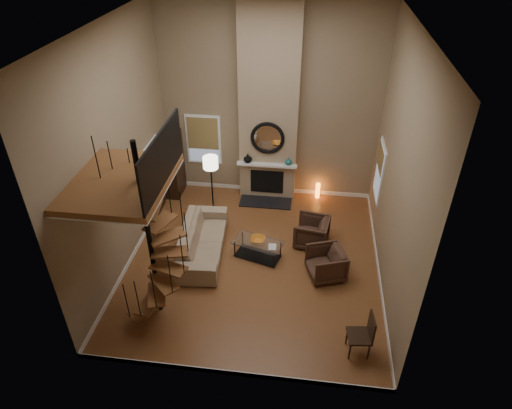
# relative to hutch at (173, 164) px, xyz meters

# --- Properties ---
(ground) EXTENTS (6.00, 6.50, 0.01)m
(ground) POSITION_rel_hutch_xyz_m (2.75, -2.81, -0.95)
(ground) COLOR #945B2F
(ground) RESTS_ON ground
(back_wall) EXTENTS (6.00, 0.02, 5.50)m
(back_wall) POSITION_rel_hutch_xyz_m (2.75, 0.44, 1.80)
(back_wall) COLOR #8E795B
(back_wall) RESTS_ON ground
(front_wall) EXTENTS (6.00, 0.02, 5.50)m
(front_wall) POSITION_rel_hutch_xyz_m (2.75, -6.06, 1.80)
(front_wall) COLOR #8E795B
(front_wall) RESTS_ON ground
(left_wall) EXTENTS (0.02, 6.50, 5.50)m
(left_wall) POSITION_rel_hutch_xyz_m (-0.25, -2.81, 1.80)
(left_wall) COLOR #8E795B
(left_wall) RESTS_ON ground
(right_wall) EXTENTS (0.02, 6.50, 5.50)m
(right_wall) POSITION_rel_hutch_xyz_m (5.75, -2.81, 1.80)
(right_wall) COLOR #8E795B
(right_wall) RESTS_ON ground
(ceiling) EXTENTS (6.00, 6.50, 0.01)m
(ceiling) POSITION_rel_hutch_xyz_m (2.75, -2.81, 4.54)
(ceiling) COLOR silver
(ceiling) RESTS_ON back_wall
(baseboard_back) EXTENTS (6.00, 0.02, 0.12)m
(baseboard_back) POSITION_rel_hutch_xyz_m (2.75, 0.43, -0.89)
(baseboard_back) COLOR white
(baseboard_back) RESTS_ON ground
(baseboard_front) EXTENTS (6.00, 0.02, 0.12)m
(baseboard_front) POSITION_rel_hutch_xyz_m (2.75, -6.05, -0.89)
(baseboard_front) COLOR white
(baseboard_front) RESTS_ON ground
(baseboard_left) EXTENTS (0.02, 6.50, 0.12)m
(baseboard_left) POSITION_rel_hutch_xyz_m (-0.24, -2.81, -0.89)
(baseboard_left) COLOR white
(baseboard_left) RESTS_ON ground
(baseboard_right) EXTENTS (0.02, 6.50, 0.12)m
(baseboard_right) POSITION_rel_hutch_xyz_m (5.74, -2.81, -0.89)
(baseboard_right) COLOR white
(baseboard_right) RESTS_ON ground
(chimney_breast) EXTENTS (1.60, 0.38, 5.50)m
(chimney_breast) POSITION_rel_hutch_xyz_m (2.75, 0.25, 1.80)
(chimney_breast) COLOR tan
(chimney_breast) RESTS_ON ground
(hearth) EXTENTS (1.50, 0.60, 0.04)m
(hearth) POSITION_rel_hutch_xyz_m (2.75, -0.24, -0.93)
(hearth) COLOR black
(hearth) RESTS_ON ground
(firebox) EXTENTS (0.95, 0.02, 0.72)m
(firebox) POSITION_rel_hutch_xyz_m (2.75, 0.05, -0.40)
(firebox) COLOR black
(firebox) RESTS_ON chimney_breast
(mantel) EXTENTS (1.70, 0.18, 0.06)m
(mantel) POSITION_rel_hutch_xyz_m (2.75, -0.03, 0.20)
(mantel) COLOR white
(mantel) RESTS_ON chimney_breast
(mirror_frame) EXTENTS (0.94, 0.10, 0.94)m
(mirror_frame) POSITION_rel_hutch_xyz_m (2.75, 0.03, 1.00)
(mirror_frame) COLOR black
(mirror_frame) RESTS_ON chimney_breast
(mirror_disc) EXTENTS (0.80, 0.01, 0.80)m
(mirror_disc) POSITION_rel_hutch_xyz_m (2.75, 0.04, 1.00)
(mirror_disc) COLOR white
(mirror_disc) RESTS_ON chimney_breast
(vase_left) EXTENTS (0.24, 0.24, 0.25)m
(vase_left) POSITION_rel_hutch_xyz_m (2.20, 0.01, 0.35)
(vase_left) COLOR black
(vase_left) RESTS_ON mantel
(vase_right) EXTENTS (0.20, 0.20, 0.21)m
(vase_right) POSITION_rel_hutch_xyz_m (3.35, 0.01, 0.33)
(vase_right) COLOR #1A5D5D
(vase_right) RESTS_ON mantel
(window_back) EXTENTS (1.02, 0.06, 1.52)m
(window_back) POSITION_rel_hutch_xyz_m (0.85, 0.41, 0.67)
(window_back) COLOR white
(window_back) RESTS_ON back_wall
(window_right) EXTENTS (0.06, 1.02, 1.52)m
(window_right) POSITION_rel_hutch_xyz_m (5.72, -0.81, 0.68)
(window_right) COLOR white
(window_right) RESTS_ON right_wall
(entry_door) EXTENTS (0.10, 1.05, 2.16)m
(entry_door) POSITION_rel_hutch_xyz_m (-0.21, -1.01, 0.10)
(entry_door) COLOR white
(entry_door) RESTS_ON ground
(loft) EXTENTS (1.70, 2.20, 1.09)m
(loft) POSITION_rel_hutch_xyz_m (0.70, -4.61, 2.29)
(loft) COLOR brown
(loft) RESTS_ON left_wall
(spiral_stair) EXTENTS (1.47, 1.47, 4.06)m
(spiral_stair) POSITION_rel_hutch_xyz_m (0.96, -4.60, 0.83)
(spiral_stair) COLOR black
(spiral_stair) RESTS_ON ground
(hutch) EXTENTS (0.41, 0.88, 1.96)m
(hutch) POSITION_rel_hutch_xyz_m (0.00, 0.00, 0.00)
(hutch) COLOR black
(hutch) RESTS_ON ground
(sofa) EXTENTS (1.19, 2.62, 0.74)m
(sofa) POSITION_rel_hutch_xyz_m (1.43, -2.64, -0.55)
(sofa) COLOR tan
(sofa) RESTS_ON ground
(armchair_near) EXTENTS (0.95, 0.93, 0.76)m
(armchair_near) POSITION_rel_hutch_xyz_m (4.19, -1.95, -0.60)
(armchair_near) COLOR #482E21
(armchair_near) RESTS_ON ground
(armchair_far) EXTENTS (1.03, 1.02, 0.74)m
(armchair_far) POSITION_rel_hutch_xyz_m (4.55, -3.06, -0.60)
(armchair_far) COLOR #482E21
(armchair_far) RESTS_ON ground
(coffee_table) EXTENTS (1.31, 0.91, 0.45)m
(coffee_table) POSITION_rel_hutch_xyz_m (2.82, -2.64, -0.67)
(coffee_table) COLOR silver
(coffee_table) RESTS_ON ground
(bowl) EXTENTS (0.36, 0.36, 0.09)m
(bowl) POSITION_rel_hutch_xyz_m (2.82, -2.59, -0.45)
(bowl) COLOR orange
(bowl) RESTS_ON coffee_table
(book) EXTENTS (0.20, 0.26, 0.02)m
(book) POSITION_rel_hutch_xyz_m (3.17, -2.79, -0.49)
(book) COLOR gray
(book) RESTS_ON coffee_table
(floor_lamp) EXTENTS (0.41, 0.41, 1.71)m
(floor_lamp) POSITION_rel_hutch_xyz_m (1.31, -0.81, 0.46)
(floor_lamp) COLOR black
(floor_lamp) RESTS_ON ground
(accent_lamp) EXTENTS (0.13, 0.13, 0.46)m
(accent_lamp) POSITION_rel_hutch_xyz_m (4.24, 0.24, -0.70)
(accent_lamp) COLOR orange
(accent_lamp) RESTS_ON ground
(side_chair) EXTENTS (0.49, 0.49, 0.96)m
(side_chair) POSITION_rel_hutch_xyz_m (5.19, -5.19, -0.42)
(side_chair) COLOR black
(side_chair) RESTS_ON ground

